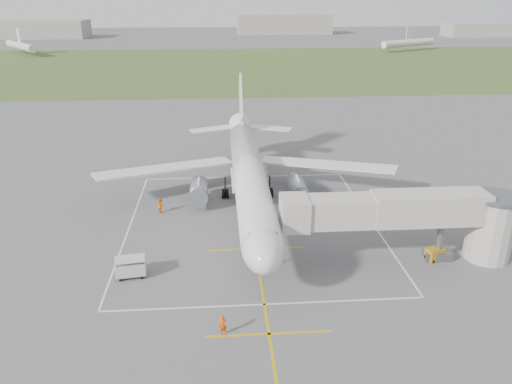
{
  "coord_description": "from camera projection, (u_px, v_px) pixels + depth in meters",
  "views": [
    {
      "loc": [
        -3.44,
        -55.96,
        24.88
      ],
      "look_at": [
        0.48,
        -4.0,
        4.0
      ],
      "focal_mm": 35.0,
      "sensor_mm": 36.0,
      "label": 1
    }
  ],
  "objects": [
    {
      "name": "gpu_unit",
      "position": [
        435.0,
        254.0,
        49.71
      ],
      "size": [
        1.98,
        1.67,
        1.28
      ],
      "rotation": [
        0.0,
        0.0,
        0.36
      ],
      "color": "#AF7A15",
      "rests_on": "ground"
    },
    {
      "name": "distant_hangars",
      "position": [
        196.0,
        27.0,
        303.71
      ],
      "size": [
        345.0,
        49.0,
        12.0
      ],
      "color": "gray",
      "rests_on": "ground"
    },
    {
      "name": "ramp_worker_wing",
      "position": [
        161.0,
        205.0,
        60.41
      ],
      "size": [
        1.08,
        1.15,
        1.88
      ],
      "primitive_type": "imported",
      "rotation": [
        0.0,
        0.0,
        2.11
      ],
      "color": "orange",
      "rests_on": "ground"
    },
    {
      "name": "airliner",
      "position": [
        249.0,
        175.0,
        60.35
      ],
      "size": [
        38.93,
        46.75,
        13.52
      ],
      "color": "silver",
      "rests_on": "ground"
    },
    {
      "name": "apron_markings",
      "position": [
        253.0,
        231.0,
        55.9
      ],
      "size": [
        28.2,
        60.0,
        0.01
      ],
      "color": "#C19A0B",
      "rests_on": "ground"
    },
    {
      "name": "baggage_cart",
      "position": [
        131.0,
        267.0,
        46.65
      ],
      "size": [
        2.95,
        2.01,
        1.91
      ],
      "rotation": [
        0.0,
        0.0,
        0.14
      ],
      "color": "#BDBDBD",
      "rests_on": "ground"
    },
    {
      "name": "grass_strip",
      "position": [
        227.0,
        66.0,
        181.62
      ],
      "size": [
        700.0,
        120.0,
        0.02
      ],
      "primitive_type": "cube",
      "color": "#3F5826",
      "rests_on": "ground"
    },
    {
      "name": "ramp_worker_nose",
      "position": [
        223.0,
        325.0,
        38.66
      ],
      "size": [
        0.72,
        0.55,
        1.78
      ],
      "primitive_type": "imported",
      "rotation": [
        0.0,
        0.0,
        0.21
      ],
      "color": "#E94E07",
      "rests_on": "ground"
    },
    {
      "name": "ground",
      "position": [
        250.0,
        210.0,
        61.29
      ],
      "size": [
        700.0,
        700.0,
        0.0
      ],
      "primitive_type": "plane",
      "color": "#504F52",
      "rests_on": "ground"
    },
    {
      "name": "distant_aircraft",
      "position": [
        220.0,
        44.0,
        220.79
      ],
      "size": [
        197.0,
        27.82,
        8.85
      ],
      "color": "silver",
      "rests_on": "ground"
    },
    {
      "name": "jet_bridge",
      "position": [
        421.0,
        217.0,
        48.13
      ],
      "size": [
        23.4,
        5.0,
        7.2
      ],
      "color": "#AFA89E",
      "rests_on": "ground"
    }
  ]
}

